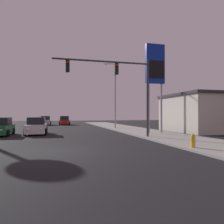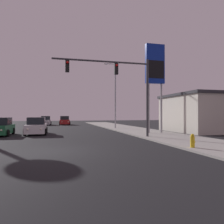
% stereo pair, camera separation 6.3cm
% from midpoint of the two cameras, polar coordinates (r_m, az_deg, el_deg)
% --- Properties ---
extents(ground_plane, '(120.00, 120.00, 0.00)m').
position_cam_midpoint_polar(ground_plane, '(12.16, -15.25, -9.89)').
color(ground_plane, black).
extents(sidewalk_right, '(5.00, 60.00, 0.12)m').
position_cam_midpoint_polar(sidewalk_right, '(23.98, 8.53, -5.20)').
color(sidewalk_right, gray).
rests_on(sidewalk_right, ground).
extents(building_gas_station, '(10.30, 8.30, 4.30)m').
position_cam_midpoint_polar(building_gas_station, '(28.09, 24.95, -0.20)').
color(building_gas_station, beige).
rests_on(building_gas_station, ground).
extents(car_white, '(2.04, 4.31, 1.68)m').
position_cam_midpoint_polar(car_white, '(22.94, -19.23, -3.62)').
color(car_white, silver).
rests_on(car_white, ground).
extents(car_red, '(2.04, 4.33, 1.68)m').
position_cam_midpoint_polar(car_red, '(43.06, -12.38, -2.26)').
color(car_red, maroon).
rests_on(car_red, ground).
extents(car_green, '(2.04, 4.33, 1.68)m').
position_cam_midpoint_polar(car_green, '(22.91, -27.21, -3.59)').
color(car_green, '#195933').
rests_on(car_green, ground).
extents(car_silver, '(2.04, 4.33, 1.68)m').
position_cam_midpoint_polar(car_silver, '(42.87, -17.04, -2.25)').
color(car_silver, '#B7B7BC').
rests_on(car_silver, ground).
extents(traffic_light_mast, '(7.91, 0.36, 6.50)m').
position_cam_midpoint_polar(traffic_light_mast, '(18.04, 2.43, 8.27)').
color(traffic_light_mast, '#38383D').
rests_on(traffic_light_mast, sidewalk_right).
extents(street_lamp, '(1.74, 0.24, 9.00)m').
position_cam_midpoint_polar(street_lamp, '(30.32, 0.56, 5.31)').
color(street_lamp, '#99999E').
rests_on(street_lamp, sidewalk_right).
extents(gas_station_sign, '(2.00, 0.42, 9.00)m').
position_cam_midpoint_polar(gas_station_sign, '(23.03, 11.09, 11.02)').
color(gas_station_sign, '#99999E').
rests_on(gas_station_sign, sidewalk_right).
extents(fire_hydrant, '(0.24, 0.34, 0.76)m').
position_cam_midpoint_polar(fire_hydrant, '(13.05, 20.28, -7.08)').
color(fire_hydrant, gold).
rests_on(fire_hydrant, sidewalk_right).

